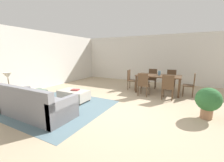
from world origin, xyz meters
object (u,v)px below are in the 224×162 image
(book_on_ottoman, at_px, (75,90))
(potted_plant, at_px, (208,101))
(vase_centerpiece, at_px, (159,73))
(table_lamp, at_px, (8,76))
(dining_chair_near_left, at_px, (143,83))
(dining_table, at_px, (158,77))
(couch, at_px, (35,105))
(dining_chair_far_right, at_px, (171,78))
(dining_chair_far_left, at_px, (152,77))
(dining_chair_head_east, at_px, (191,83))
(dining_chair_head_west, at_px, (131,78))
(side_table, at_px, (10,93))
(ottoman_table, at_px, (74,95))
(dining_chair_near_right, at_px, (168,86))

(book_on_ottoman, xyz_separation_m, potted_plant, (3.97, 0.51, 0.08))
(vase_centerpiece, height_order, book_on_ottoman, vase_centerpiece)
(table_lamp, relative_size, dining_chair_near_left, 0.57)
(dining_table, distance_m, book_on_ottoman, 3.48)
(couch, height_order, dining_chair_far_right, dining_chair_far_right)
(table_lamp, distance_m, potted_plant, 5.80)
(dining_chair_near_left, distance_m, vase_centerpiece, 0.99)
(couch, distance_m, dining_chair_far_left, 5.20)
(dining_chair_head_east, height_order, dining_chair_head_west, same)
(couch, xyz_separation_m, potted_plant, (4.10, 1.95, 0.19))
(vase_centerpiece, distance_m, book_on_ottoman, 3.51)
(side_table, relative_size, dining_chair_head_west, 0.62)
(ottoman_table, height_order, vase_centerpiece, vase_centerpiece)
(dining_table, xyz_separation_m, dining_chair_head_east, (1.24, 0.01, -0.16))
(dining_chair_near_left, distance_m, book_on_ottoman, 2.60)
(couch, distance_m, table_lamp, 1.54)
(table_lamp, height_order, dining_chair_near_right, table_lamp)
(dining_table, xyz_separation_m, dining_chair_head_west, (-1.24, -0.01, -0.16))
(dining_chair_far_right, bearing_deg, dining_table, -116.80)
(dining_table, distance_m, dining_chair_head_east, 1.25)
(dining_chair_far_left, relative_size, potted_plant, 1.13)
(side_table, bearing_deg, dining_table, 44.59)
(dining_chair_far_left, distance_m, vase_centerpiece, 0.99)
(dining_chair_far_right, xyz_separation_m, potted_plant, (1.14, -2.85, -0.04))
(dining_chair_near_left, distance_m, dining_chair_far_left, 1.64)
(dining_chair_head_east, height_order, book_on_ottoman, dining_chair_head_east)
(dining_chair_head_east, bearing_deg, dining_chair_near_right, -130.72)
(dining_chair_head_west, bearing_deg, vase_centerpiece, 0.26)
(dining_chair_far_right, bearing_deg, dining_chair_head_east, -46.67)
(couch, height_order, dining_table, couch)
(dining_chair_near_right, height_order, vase_centerpiece, vase_centerpiece)
(ottoman_table, distance_m, dining_chair_far_left, 3.93)
(dining_chair_head_east, bearing_deg, vase_centerpiece, -179.54)
(couch, relative_size, dining_chair_near_left, 2.33)
(vase_centerpiece, xyz_separation_m, potted_plant, (1.55, -1.99, -0.37))
(book_on_ottoman, relative_size, potted_plant, 0.32)
(side_table, bearing_deg, dining_chair_far_right, 47.35)
(dining_table, relative_size, dining_chair_near_left, 1.95)
(dining_chair_head_west, bearing_deg, potted_plant, -35.17)
(vase_centerpiece, bearing_deg, dining_chair_head_east, 0.46)
(dining_chair_near_right, bearing_deg, potted_plant, -45.88)
(ottoman_table, xyz_separation_m, vase_centerpiece, (2.47, 2.53, 0.63))
(table_lamp, relative_size, dining_chair_head_east, 0.57)
(table_lamp, distance_m, dining_chair_far_left, 5.83)
(dining_chair_head_east, bearing_deg, side_table, -143.16)
(ottoman_table, bearing_deg, dining_chair_near_right, 29.64)
(dining_chair_near_right, height_order, dining_chair_far_right, same)
(dining_chair_head_east, distance_m, potted_plant, 2.03)
(dining_chair_head_west, bearing_deg, dining_chair_head_east, 0.36)
(dining_chair_far_left, xyz_separation_m, potted_plant, (1.99, -2.81, -0.04))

